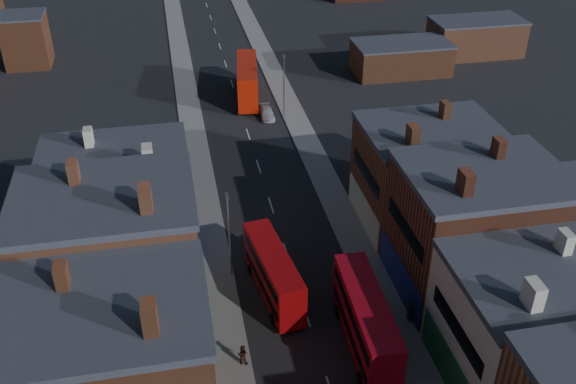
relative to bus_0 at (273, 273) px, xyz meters
name	(u,v)px	position (x,y,z in m)	size (l,w,h in m)	color
pavement_west	(198,163)	(-4.41, 23.17, -2.21)	(3.00, 200.00, 0.12)	gray
pavement_east	(312,152)	(8.59, 23.17, -2.21)	(3.00, 200.00, 0.12)	gray
lamp_post_2	(229,230)	(-3.11, 3.17, 2.44)	(0.25, 0.70, 8.12)	slate
lamp_post_3	(284,82)	(7.29, 33.17, 2.44)	(0.25, 0.70, 8.12)	slate
bus_0	(273,273)	(0.00, 0.00, 0.00)	(3.52, 9.94, 4.20)	#B30A0D
bus_1	(366,321)	(5.59, -7.01, 0.23)	(2.98, 10.80, 4.63)	#B90A1C
bus_2	(247,80)	(3.59, 39.62, 0.38)	(4.02, 11.60, 4.91)	red
car_2	(258,249)	(-0.44, 5.68, -1.71)	(1.83, 3.98, 1.11)	black
car_3	(267,113)	(5.09, 33.39, -1.68)	(1.65, 4.07, 1.18)	silver
ped_1	(242,355)	(-3.54, -7.04, -1.31)	(0.82, 0.45, 1.68)	#381C16
ped_3	(410,310)	(9.79, -5.14, -1.18)	(1.13, 0.52, 1.93)	#57514B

